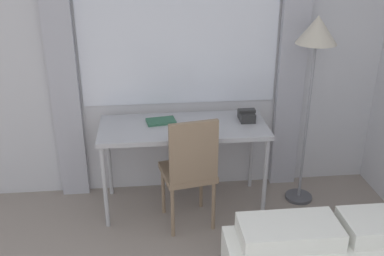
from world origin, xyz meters
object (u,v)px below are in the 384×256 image
at_px(desk, 183,132).
at_px(book, 161,121).
at_px(standing_lamp, 316,45).
at_px(telephone, 247,115).
at_px(desk_chair, 190,167).

relative_size(desk, book, 5.40).
height_order(standing_lamp, telephone, standing_lamp).
relative_size(standing_lamp, book, 6.44).
height_order(desk, desk_chair, desk_chair).
bearing_deg(standing_lamp, desk, 179.38).
xyz_separation_m(desk, standing_lamp, (1.06, -0.01, 0.71)).
height_order(standing_lamp, book, standing_lamp).
xyz_separation_m(telephone, book, (-0.73, 0.02, -0.03)).
bearing_deg(standing_lamp, book, 175.85).
distance_m(desk, desk_chair, 0.36).
relative_size(telephone, book, 0.68).
bearing_deg(desk_chair, book, 107.17).
relative_size(desk_chair, telephone, 5.58).
distance_m(desk_chair, book, 0.51).
distance_m(standing_lamp, book, 1.40).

